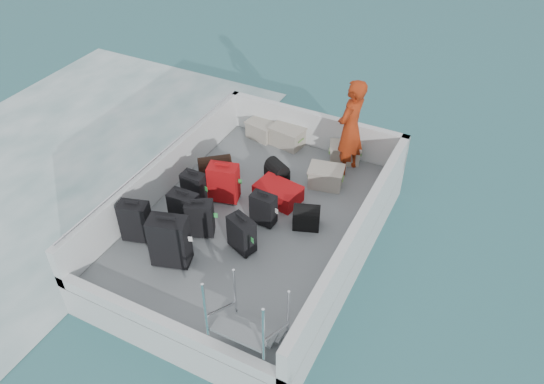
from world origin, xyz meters
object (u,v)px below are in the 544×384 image
(crate_3, at_px, (326,178))
(passenger, at_px, (350,128))
(suitcase_6, at_px, (242,234))
(crate_1, at_px, (287,137))
(suitcase_5, at_px, (224,183))
(suitcase_0, at_px, (136,222))
(crate_2, at_px, (345,154))
(suitcase_7, at_px, (263,209))
(suitcase_1, at_px, (185,211))
(suitcase_3, at_px, (170,242))
(suitcase_8, at_px, (278,193))
(suitcase_2, at_px, (194,188))
(suitcase_4, at_px, (200,219))
(crate_0, at_px, (261,131))

(crate_3, relative_size, passenger, 0.31)
(suitcase_6, distance_m, crate_1, 2.93)
(suitcase_5, bearing_deg, passenger, 33.00)
(suitcase_0, height_order, crate_2, suitcase_0)
(suitcase_5, distance_m, passenger, 2.37)
(suitcase_7, height_order, crate_2, suitcase_7)
(suitcase_1, bearing_deg, suitcase_3, -71.95)
(crate_2, xyz_separation_m, passenger, (0.13, -0.26, 0.74))
(suitcase_3, height_order, suitcase_8, suitcase_3)
(suitcase_7, bearing_deg, suitcase_5, 167.29)
(suitcase_2, relative_size, suitcase_6, 0.97)
(suitcase_4, relative_size, crate_3, 1.12)
(suitcase_1, bearing_deg, crate_2, 59.47)
(crate_3, bearing_deg, suitcase_2, -141.93)
(suitcase_2, xyz_separation_m, crate_2, (1.82, 2.24, -0.12))
(crate_0, bearing_deg, crate_3, -26.24)
(suitcase_4, bearing_deg, crate_0, 73.23)
(crate_3, bearing_deg, suitcase_6, -104.74)
(suitcase_3, distance_m, crate_3, 3.04)
(crate_1, xyz_separation_m, passenger, (1.31, -0.26, 0.72))
(crate_3, bearing_deg, crate_0, 153.76)
(suitcase_3, distance_m, crate_1, 3.58)
(suitcase_5, bearing_deg, suitcase_0, -130.84)
(suitcase_0, height_order, passenger, passenger)
(suitcase_4, bearing_deg, crate_3, 32.42)
(suitcase_3, bearing_deg, suitcase_7, 42.95)
(suitcase_0, bearing_deg, suitcase_4, 15.73)
(suitcase_2, xyz_separation_m, crate_0, (0.07, 2.24, -0.13))
(suitcase_3, height_order, crate_1, suitcase_3)
(crate_3, bearing_deg, suitcase_8, -127.61)
(suitcase_4, relative_size, suitcase_6, 1.07)
(crate_1, xyz_separation_m, crate_2, (1.18, 0.00, -0.02))
(suitcase_5, xyz_separation_m, crate_3, (1.38, 1.12, -0.17))
(crate_3, bearing_deg, suitcase_3, -115.67)
(suitcase_1, xyz_separation_m, crate_2, (1.60, 2.84, -0.17))
(crate_3, bearing_deg, suitcase_0, -129.15)
(suitcase_7, distance_m, crate_2, 2.26)
(suitcase_6, distance_m, crate_2, 2.92)
(suitcase_4, xyz_separation_m, crate_0, (-0.45, 2.87, -0.16))
(suitcase_8, bearing_deg, suitcase_2, 127.32)
(suitcase_2, bearing_deg, crate_1, 73.70)
(suitcase_0, bearing_deg, suitcase_7, 20.36)
(suitcase_5, xyz_separation_m, crate_0, (-0.33, 1.97, -0.18))
(suitcase_0, bearing_deg, suitcase_3, -29.99)
(suitcase_1, relative_size, suitcase_5, 0.99)
(passenger, bearing_deg, crate_3, -5.19)
(crate_2, bearing_deg, suitcase_6, -101.19)
(suitcase_3, bearing_deg, suitcase_8, 52.48)
(suitcase_2, xyz_separation_m, suitcase_4, (0.52, -0.63, 0.03))
(suitcase_5, height_order, suitcase_7, suitcase_5)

